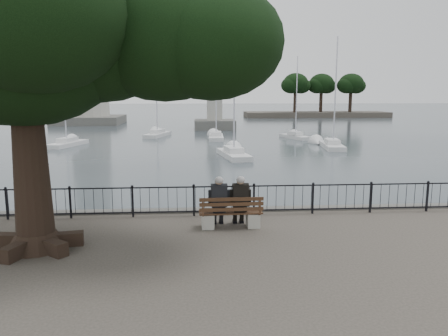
{
  "coord_description": "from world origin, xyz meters",
  "views": [
    {
      "loc": [
        -0.99,
        -11.56,
        4.02
      ],
      "look_at": [
        0.0,
        2.5,
        1.6
      ],
      "focal_mm": 35.0,
      "sensor_mm": 36.0,
      "label": 1
    }
  ],
  "objects": [
    {
      "name": "sailboat_d",
      "position": [
        11.81,
        27.75,
        -0.7
      ],
      "size": [
        2.31,
        5.79,
        10.17
      ],
      "color": "silver",
      "rests_on": "ground"
    },
    {
      "name": "sailboat_c",
      "position": [
        2.17,
        22.57,
        -0.68
      ],
      "size": [
        2.43,
        5.86,
        11.08
      ],
      "color": "silver",
      "rests_on": "ground"
    },
    {
      "name": "person_right",
      "position": [
        0.39,
        1.23,
        0.73
      ],
      "size": [
        0.47,
        0.79,
        1.59
      ],
      "color": "black",
      "rests_on": "ground"
    },
    {
      "name": "far_shore",
      "position": [
        25.54,
        79.46,
        3.0
      ],
      "size": [
        30.0,
        8.6,
        9.18
      ],
      "color": "#3B3630",
      "rests_on": "ground"
    },
    {
      "name": "lighthouse",
      "position": [
        -18.0,
        62.0,
        12.46
      ],
      "size": [
        10.45,
        10.45,
        31.84
      ],
      "color": "#4B4A44",
      "rests_on": "ground"
    },
    {
      "name": "sailboat_g",
      "position": [
        10.37,
        36.52,
        -0.7
      ],
      "size": [
        2.83,
        4.92,
        9.14
      ],
      "color": "silver",
      "rests_on": "ground"
    },
    {
      "name": "harbor",
      "position": [
        0.0,
        3.0,
        -0.5
      ],
      "size": [
        260.0,
        260.0,
        1.2
      ],
      "color": "#4B4A44",
      "rests_on": "ground"
    },
    {
      "name": "sailboat_f",
      "position": [
        1.51,
        36.42,
        -0.66
      ],
      "size": [
        1.76,
        5.6,
        11.82
      ],
      "color": "silver",
      "rests_on": "ground"
    },
    {
      "name": "sailboat_h",
      "position": [
        -5.19,
        40.0,
        -0.63
      ],
      "size": [
        2.99,
        5.82,
        13.05
      ],
      "color": "silver",
      "rests_on": "ground"
    },
    {
      "name": "sailboat_e",
      "position": [
        -13.05,
        31.04,
        -0.67
      ],
      "size": [
        2.9,
        5.59,
        11.27
      ],
      "color": "silver",
      "rests_on": "ground"
    },
    {
      "name": "railing",
      "position": [
        0.0,
        2.5,
        0.56
      ],
      "size": [
        22.06,
        0.06,
        1.0
      ],
      "color": "black",
      "rests_on": "ground"
    },
    {
      "name": "person_left",
      "position": [
        -0.25,
        1.22,
        0.73
      ],
      "size": [
        0.47,
        0.79,
        1.59
      ],
      "color": "black",
      "rests_on": "ground"
    },
    {
      "name": "tree",
      "position": [
        -4.33,
        -0.16,
        5.63
      ],
      "size": [
        10.48,
        7.32,
        8.56
      ],
      "color": "black",
      "rests_on": "ground"
    },
    {
      "name": "bench",
      "position": [
        0.11,
        1.12,
        0.35
      ],
      "size": [
        1.91,
        0.61,
        1.0
      ],
      "color": "#9D9A8C",
      "rests_on": "ground"
    },
    {
      "name": "lion_monument",
      "position": [
        2.0,
        49.94,
        1.08
      ],
      "size": [
        5.63,
        5.63,
        8.4
      ],
      "color": "#4B4A44",
      "rests_on": "ground"
    }
  ]
}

